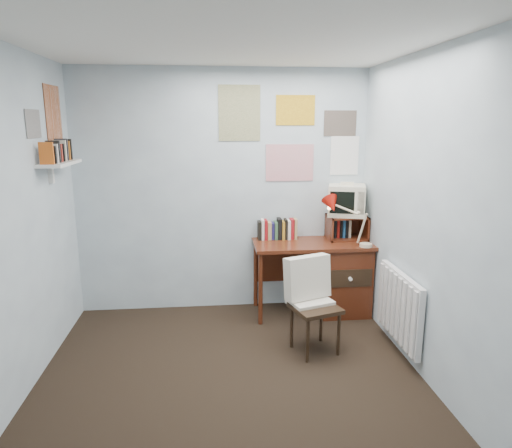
{
  "coord_description": "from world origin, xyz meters",
  "views": [
    {
      "loc": [
        -0.13,
        -2.95,
        1.96
      ],
      "look_at": [
        0.26,
        0.92,
        1.09
      ],
      "focal_mm": 32.0,
      "sensor_mm": 36.0,
      "label": 1
    }
  ],
  "objects_px": {
    "wall_shelf": "(60,163)",
    "crt_tv": "(347,199)",
    "desk": "(337,274)",
    "desk_chair": "(315,308)",
    "desk_lamp": "(367,225)",
    "tv_riser": "(347,227)",
    "radiator": "(400,307)"
  },
  "relations": [
    {
      "from": "desk_chair",
      "to": "crt_tv",
      "type": "relative_size",
      "value": 2.17
    },
    {
      "from": "tv_riser",
      "to": "desk_lamp",
      "type": "bearing_deg",
      "value": -73.42
    },
    {
      "from": "desk",
      "to": "wall_shelf",
      "type": "xyz_separation_m",
      "value": [
        -2.57,
        -0.38,
        1.21
      ]
    },
    {
      "from": "desk",
      "to": "wall_shelf",
      "type": "relative_size",
      "value": 1.94
    },
    {
      "from": "crt_tv",
      "to": "radiator",
      "type": "xyz_separation_m",
      "value": [
        0.18,
        -1.06,
        -0.76
      ]
    },
    {
      "from": "desk",
      "to": "radiator",
      "type": "relative_size",
      "value": 1.5
    },
    {
      "from": "wall_shelf",
      "to": "crt_tv",
      "type": "bearing_deg",
      "value": 10.77
    },
    {
      "from": "crt_tv",
      "to": "radiator",
      "type": "relative_size",
      "value": 0.46
    },
    {
      "from": "crt_tv",
      "to": "radiator",
      "type": "height_order",
      "value": "crt_tv"
    },
    {
      "from": "tv_riser",
      "to": "crt_tv",
      "type": "distance_m",
      "value": 0.3
    },
    {
      "from": "desk_lamp",
      "to": "tv_riser",
      "type": "relative_size",
      "value": 1.1
    },
    {
      "from": "desk",
      "to": "desk_chair",
      "type": "xyz_separation_m",
      "value": [
        -0.42,
        -0.84,
        -0.0
      ]
    },
    {
      "from": "desk",
      "to": "desk_lamp",
      "type": "relative_size",
      "value": 2.73
    },
    {
      "from": "desk_lamp",
      "to": "crt_tv",
      "type": "xyz_separation_m",
      "value": [
        -0.11,
        0.35,
        0.2
      ]
    },
    {
      "from": "desk_lamp",
      "to": "tv_riser",
      "type": "xyz_separation_m",
      "value": [
        -0.1,
        0.33,
        -0.1
      ]
    },
    {
      "from": "tv_riser",
      "to": "radiator",
      "type": "relative_size",
      "value": 0.5
    },
    {
      "from": "desk_lamp",
      "to": "wall_shelf",
      "type": "relative_size",
      "value": 0.71
    },
    {
      "from": "desk_chair",
      "to": "crt_tv",
      "type": "distance_m",
      "value": 1.35
    },
    {
      "from": "desk_lamp",
      "to": "desk_chair",
      "type": "bearing_deg",
      "value": -120.89
    },
    {
      "from": "desk",
      "to": "crt_tv",
      "type": "height_order",
      "value": "crt_tv"
    },
    {
      "from": "desk_chair",
      "to": "wall_shelf",
      "type": "bearing_deg",
      "value": 150.44
    },
    {
      "from": "desk_chair",
      "to": "tv_riser",
      "type": "distance_m",
      "value": 1.19
    },
    {
      "from": "desk_lamp",
      "to": "crt_tv",
      "type": "bearing_deg",
      "value": 122.14
    },
    {
      "from": "wall_shelf",
      "to": "desk_lamp",
      "type": "bearing_deg",
      "value": 3.28
    },
    {
      "from": "desk",
      "to": "tv_riser",
      "type": "height_order",
      "value": "tv_riser"
    },
    {
      "from": "tv_riser",
      "to": "desk",
      "type": "bearing_deg",
      "value": -137.04
    },
    {
      "from": "desk_chair",
      "to": "desk_lamp",
      "type": "bearing_deg",
      "value": 26.45
    },
    {
      "from": "desk_chair",
      "to": "radiator",
      "type": "bearing_deg",
      "value": -24.96
    },
    {
      "from": "desk",
      "to": "desk_chair",
      "type": "bearing_deg",
      "value": -116.8
    },
    {
      "from": "desk_lamp",
      "to": "crt_tv",
      "type": "relative_size",
      "value": 1.19
    },
    {
      "from": "desk_chair",
      "to": "desk_lamp",
      "type": "distance_m",
      "value": 1.06
    },
    {
      "from": "crt_tv",
      "to": "wall_shelf",
      "type": "relative_size",
      "value": 0.59
    }
  ]
}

